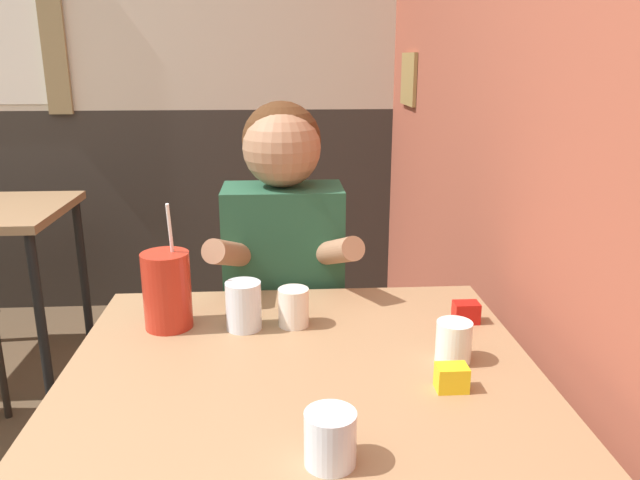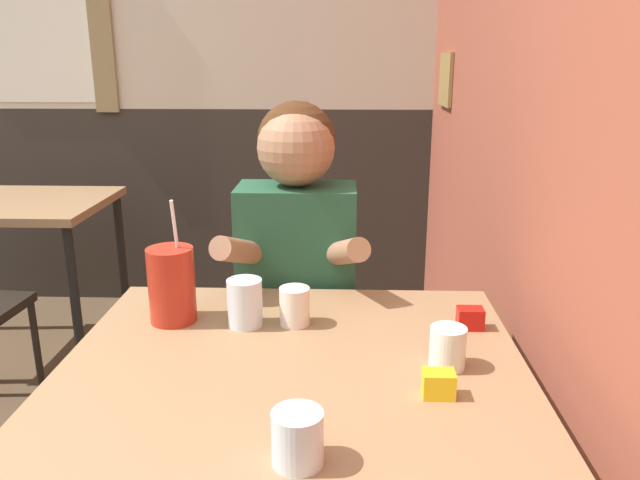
% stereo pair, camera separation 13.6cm
% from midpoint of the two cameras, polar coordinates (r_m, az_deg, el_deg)
% --- Properties ---
extents(brick_wall_right, '(0.08, 4.66, 2.70)m').
position_cam_midpoint_polar(brick_wall_right, '(2.15, 18.32, 15.06)').
color(brick_wall_right, '#9E4C38').
rests_on(brick_wall_right, ground_plane).
extents(back_wall, '(5.95, 0.09, 2.70)m').
position_cam_midpoint_polar(back_wall, '(3.55, -13.78, 15.71)').
color(back_wall, beige).
rests_on(back_wall, ground_plane).
extents(main_table, '(0.97, 0.85, 0.76)m').
position_cam_midpoint_polar(main_table, '(1.36, 0.50, -13.72)').
color(main_table, '#93704C').
rests_on(main_table, ground_plane).
extents(background_table, '(0.81, 0.65, 0.76)m').
position_cam_midpoint_polar(background_table, '(3.09, -25.04, 1.64)').
color(background_table, '#93704C').
rests_on(background_table, ground_plane).
extents(person_seated, '(0.42, 0.41, 1.26)m').
position_cam_midpoint_polar(person_seated, '(1.87, 0.01, -5.40)').
color(person_seated, '#235138').
rests_on(person_seated, ground_plane).
extents(cocktail_pitcher, '(0.11, 0.11, 0.30)m').
position_cam_midpoint_polar(cocktail_pitcher, '(1.51, -10.93, -4.09)').
color(cocktail_pitcher, '#B22819').
rests_on(cocktail_pitcher, main_table).
extents(glass_near_pitcher, '(0.08, 0.08, 0.09)m').
position_cam_midpoint_polar(glass_near_pitcher, '(1.01, 1.94, -17.73)').
color(glass_near_pitcher, silver).
rests_on(glass_near_pitcher, main_table).
extents(glass_center, '(0.07, 0.07, 0.09)m').
position_cam_midpoint_polar(glass_center, '(1.33, 14.52, -9.55)').
color(glass_center, silver).
rests_on(glass_center, main_table).
extents(glass_far_side, '(0.07, 0.07, 0.09)m').
position_cam_midpoint_polar(glass_far_side, '(1.48, 0.28, -6.11)').
color(glass_far_side, silver).
rests_on(glass_far_side, main_table).
extents(glass_by_brick, '(0.08, 0.08, 0.11)m').
position_cam_midpoint_polar(glass_by_brick, '(1.48, -4.28, -5.79)').
color(glass_by_brick, silver).
rests_on(glass_by_brick, main_table).
extents(condiment_ketchup, '(0.06, 0.04, 0.05)m').
position_cam_midpoint_polar(condiment_ketchup, '(1.53, 16.09, -6.94)').
color(condiment_ketchup, '#B7140F').
rests_on(condiment_ketchup, main_table).
extents(condiment_mustard, '(0.06, 0.04, 0.05)m').
position_cam_midpoint_polar(condiment_mustard, '(1.23, 13.99, -12.74)').
color(condiment_mustard, yellow).
rests_on(condiment_mustard, main_table).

